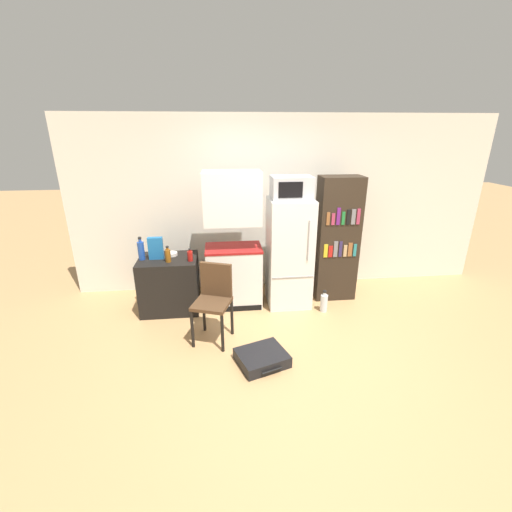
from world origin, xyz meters
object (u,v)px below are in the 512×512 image
(bowl, at_px, (172,254))
(chair, at_px, (214,295))
(bottle_ketchup_red, at_px, (190,256))
(water_bottle_front, at_px, (324,303))
(bookshelf, at_px, (337,239))
(bottle_amber_beer, at_px, (168,255))
(suitcase_large_flat, at_px, (262,358))
(refrigerator, at_px, (289,253))
(microwave, at_px, (291,187))
(cereal_box, at_px, (156,248))
(kitchen_hutch, at_px, (233,246))
(side_table, at_px, (170,284))
(bottle_blue_soda, at_px, (141,250))

(bowl, height_order, chair, chair)
(bottle_ketchup_red, bearing_deg, water_bottle_front, -6.21)
(bookshelf, xyz_separation_m, bottle_amber_beer, (-2.36, -0.27, -0.05))
(chair, bearing_deg, suitcase_large_flat, -29.06)
(refrigerator, bearing_deg, suitcase_large_flat, -112.04)
(bowl, bearing_deg, microwave, -3.29)
(cereal_box, bearing_deg, kitchen_hutch, 3.30)
(side_table, bearing_deg, bowl, 65.52)
(microwave, distance_m, bowl, 1.86)
(kitchen_hutch, relative_size, cereal_box, 6.30)
(kitchen_hutch, relative_size, bottle_blue_soda, 6.04)
(kitchen_hutch, distance_m, bookshelf, 1.50)
(bottle_amber_beer, relative_size, cereal_box, 0.72)
(bottle_amber_beer, height_order, suitcase_large_flat, bottle_amber_beer)
(kitchen_hutch, height_order, suitcase_large_flat, kitchen_hutch)
(bottle_ketchup_red, xyz_separation_m, cereal_box, (-0.45, 0.12, 0.08))
(bottle_amber_beer, xyz_separation_m, suitcase_large_flat, (1.09, -1.22, -0.79))
(side_table, height_order, chair, chair)
(bottle_ketchup_red, xyz_separation_m, suitcase_large_flat, (0.81, -1.22, -0.77))
(kitchen_hutch, relative_size, bowl, 12.20)
(side_table, distance_m, suitcase_large_flat, 1.79)
(side_table, relative_size, microwave, 1.46)
(bottle_amber_beer, xyz_separation_m, water_bottle_front, (2.09, -0.19, -0.72))
(bowl, height_order, cereal_box, cereal_box)
(bottle_blue_soda, distance_m, chair, 1.27)
(side_table, relative_size, bottle_ketchup_red, 4.61)
(refrigerator, xyz_separation_m, bookshelf, (0.72, 0.12, 0.14))
(kitchen_hutch, xyz_separation_m, bottle_blue_soda, (-1.23, -0.06, 0.01))
(refrigerator, relative_size, cereal_box, 5.10)
(bookshelf, relative_size, bowl, 11.62)
(bookshelf, relative_size, cereal_box, 6.00)
(bottle_ketchup_red, bearing_deg, kitchen_hutch, 17.52)
(bottle_amber_beer, xyz_separation_m, bottle_ketchup_red, (0.28, 0.01, -0.02))
(bottle_blue_soda, height_order, bottle_ketchup_red, bottle_blue_soda)
(cereal_box, distance_m, chair, 1.14)
(bookshelf, xyz_separation_m, bottle_blue_soda, (-2.72, -0.14, -0.01))
(side_table, xyz_separation_m, cereal_box, (-0.14, -0.01, 0.53))
(chair, bearing_deg, cereal_box, 154.04)
(bottle_amber_beer, height_order, chair, bottle_amber_beer)
(kitchen_hutch, relative_size, chair, 2.03)
(refrigerator, bearing_deg, bowl, 176.76)
(kitchen_hutch, distance_m, bottle_blue_soda, 1.23)
(chair, relative_size, suitcase_large_flat, 1.50)
(side_table, height_order, kitchen_hutch, kitchen_hutch)
(bowl, bearing_deg, suitcase_large_flat, -53.56)
(kitchen_hutch, xyz_separation_m, chair, (-0.27, -0.84, -0.32))
(bottle_blue_soda, height_order, water_bottle_front, bottle_blue_soda)
(kitchen_hutch, xyz_separation_m, bottle_ketchup_red, (-0.58, -0.18, -0.05))
(bottle_amber_beer, xyz_separation_m, cereal_box, (-0.17, 0.13, 0.06))
(chair, height_order, water_bottle_front, chair)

